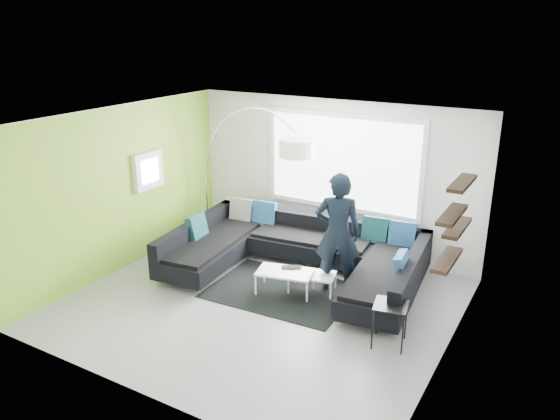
% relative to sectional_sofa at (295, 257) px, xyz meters
% --- Properties ---
extents(ground, '(5.50, 5.50, 0.00)m').
position_rel_sectional_sofa_xyz_m(ground, '(-0.03, -1.01, -0.38)').
color(ground, gray).
rests_on(ground, ground).
extents(room_shell, '(5.54, 5.04, 2.82)m').
position_rel_sectional_sofa_xyz_m(room_shell, '(0.01, -0.81, 1.43)').
color(room_shell, silver).
rests_on(room_shell, ground).
extents(sectional_sofa, '(4.27, 2.90, 0.87)m').
position_rel_sectional_sofa_xyz_m(sectional_sofa, '(0.00, 0.00, 0.00)').
color(sectional_sofa, black).
rests_on(sectional_sofa, ground).
extents(rug, '(2.28, 1.70, 0.01)m').
position_rel_sectional_sofa_xyz_m(rug, '(0.04, -0.51, -0.38)').
color(rug, black).
rests_on(rug, ground).
extents(coffee_table, '(1.24, 0.90, 0.37)m').
position_rel_sectional_sofa_xyz_m(coffee_table, '(0.29, -0.40, -0.20)').
color(coffee_table, white).
rests_on(coffee_table, ground).
extents(arc_lamp, '(2.69, 1.55, 2.69)m').
position_rel_sectional_sofa_xyz_m(arc_lamp, '(-2.40, 0.80, 0.96)').
color(arc_lamp, white).
rests_on(arc_lamp, ground).
extents(side_table, '(0.51, 0.51, 0.59)m').
position_rel_sectional_sofa_xyz_m(side_table, '(2.02, -1.10, -0.09)').
color(side_table, black).
rests_on(side_table, ground).
extents(person, '(1.02, 0.95, 1.94)m').
position_rel_sectional_sofa_xyz_m(person, '(0.77, -0.02, 0.59)').
color(person, black).
rests_on(person, ground).
extents(laptop, '(0.49, 0.48, 0.02)m').
position_rel_sectional_sofa_xyz_m(laptop, '(0.16, -0.40, -0.00)').
color(laptop, black).
rests_on(laptop, coffee_table).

